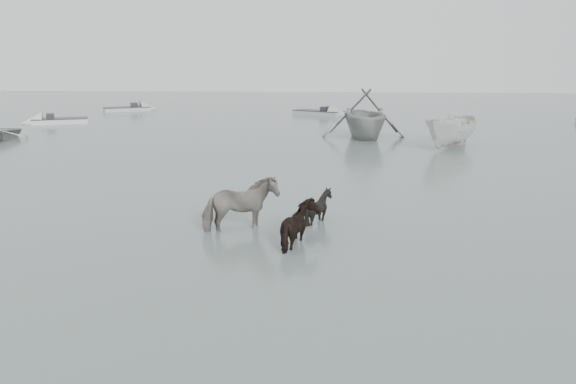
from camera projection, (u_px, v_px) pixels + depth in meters
The scene contains 9 objects.
ground at pixel (268, 227), 15.35m from camera, with size 140.00×140.00×0.00m, color #4E5D57.
pony_pinto at pixel (240, 200), 14.89m from camera, with size 0.91×1.99×1.68m, color black.
pony_dark at pixel (301, 218), 13.76m from camera, with size 1.36×1.17×1.37m, color black.
pony_black at pixel (319, 201), 15.80m from camera, with size 0.93×1.05×1.16m, color black.
rowboat_trail at pixel (365, 112), 32.86m from camera, with size 5.01×5.81×3.06m, color gray.
boat_small at pixel (452, 130), 29.40m from camera, with size 1.78×4.74×1.83m, color silver.
skiff_outer at pixel (60, 118), 40.96m from camera, with size 5.30×1.60×0.75m, color silver, non-canonical shape.
skiff_mid at pixel (319, 111), 47.49m from camera, with size 5.97×1.60×0.75m, color gray, non-canonical shape.
skiff_far at pixel (127, 107), 51.13m from camera, with size 5.61×1.60×0.75m, color #AEB1AE, non-canonical shape.
Camera 1 is at (1.77, -14.63, 4.42)m, focal length 35.00 mm.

